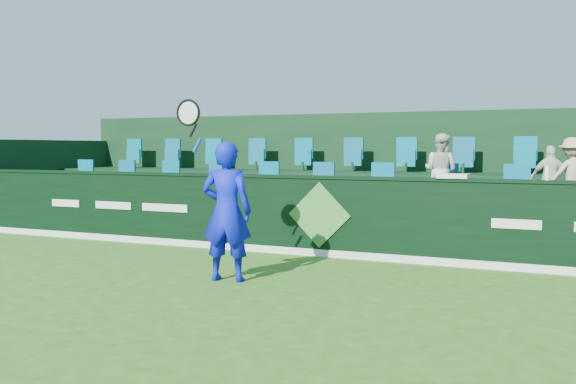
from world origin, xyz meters
The scene contains 13 objects.
ground centered at (0.00, 0.00, 0.00)m, with size 60.00×60.00×0.00m, color #2B6618.
sponsor_hoarding centered at (0.00, 4.00, 0.67)m, with size 16.00×0.25×1.35m.
stand_tier_front centered at (0.00, 5.10, 0.40)m, with size 16.00×2.00×0.80m, color black.
stand_tier_back centered at (0.00, 7.00, 0.65)m, with size 16.00×1.80×1.30m, color black.
stand_rear centered at (0.00, 7.44, 1.22)m, with size 16.00×4.10×2.60m.
seat_row_front centered at (0.00, 5.50, 1.10)m, with size 13.50×0.50×0.60m, color #026C87.
seat_row_back centered at (0.00, 7.30, 1.60)m, with size 13.50×0.50×0.60m, color #026C87.
tennis_player centered at (-0.45, 1.57, 0.97)m, with size 1.18×0.58×2.55m.
spectator_left centered at (1.75, 5.12, 1.43)m, with size 0.61×0.48×1.26m, color silver.
spectator_middle centered at (3.51, 5.12, 1.33)m, with size 0.62×0.26×1.05m, color silver.
spectator_right centered at (3.82, 5.12, 1.39)m, with size 0.76×0.44×1.18m, color #C9B28D.
towel centered at (2.16, 4.00, 1.38)m, with size 0.46×0.30×0.07m, color silver.
drinks_bottle centered at (3.50, 4.00, 1.45)m, with size 0.07×0.07×0.21m, color white.
Camera 1 is at (3.89, -5.99, 1.82)m, focal length 40.00 mm.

